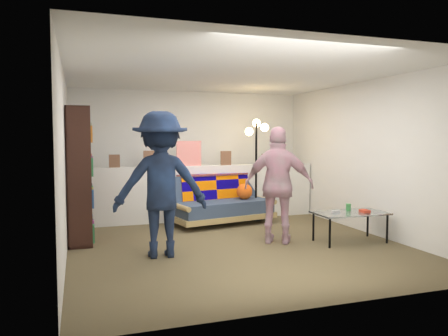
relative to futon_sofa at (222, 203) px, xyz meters
name	(u,v)px	position (x,y,z in m)	size (l,w,h in m)	color
ground	(233,243)	(-0.30, -1.41, -0.35)	(5.00, 5.00, 0.00)	brown
room_shell	(223,127)	(-0.30, -0.94, 1.32)	(4.60, 5.05, 2.45)	silver
half_wall_ledge	(200,193)	(-0.30, 0.39, 0.15)	(4.45, 0.15, 1.00)	silver
ledge_decor	(187,156)	(-0.53, 0.37, 0.82)	(2.97, 0.02, 0.45)	brown
futon_sofa	(222,203)	(0.00, 0.00, 0.00)	(1.89, 1.16, 0.76)	#A88B51
bookshelf	(79,180)	(-2.38, -0.62, 0.55)	(0.32, 0.97, 1.93)	black
coffee_table	(350,214)	(1.33, -1.90, 0.05)	(1.04, 0.59, 0.54)	black
floor_lamp	(256,149)	(0.70, 0.11, 0.95)	(0.39, 0.34, 1.85)	black
person_left	(161,184)	(-1.40, -1.78, 0.56)	(1.19, 0.68, 1.84)	black
person_right	(279,185)	(0.31, -1.63, 0.48)	(0.98, 0.41, 1.67)	pink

